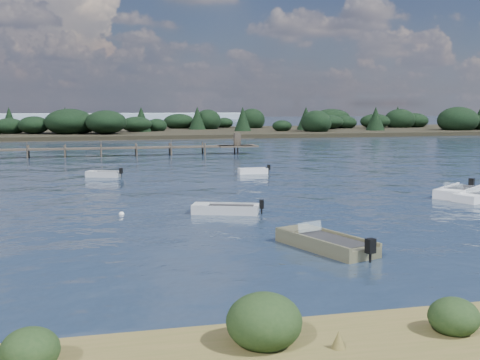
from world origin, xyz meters
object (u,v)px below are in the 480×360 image
object	(u,v)px
tender_far_grey	(103,175)
dinghy_near_olive	(325,245)
tender_far_white	(253,172)
dinghy_mid_white_b	(458,193)
dinghy_mid_grey	(225,211)
jetty	(28,150)

from	to	relation	value
tender_far_grey	dinghy_near_olive	bearing A→B (deg)	-72.59
tender_far_white	dinghy_mid_white_b	distance (m)	19.63
dinghy_mid_white_b	dinghy_mid_grey	bearing A→B (deg)	-171.05
tender_far_grey	jetty	xyz separation A→B (m)	(-8.48, 21.43, 0.84)
tender_far_grey	tender_far_white	size ratio (longest dim) A/B	1.09
tender_far_white	dinghy_mid_grey	distance (m)	20.41
dinghy_mid_grey	jetty	bearing A→B (deg)	110.25
dinghy_near_olive	jetty	distance (m)	53.99
dinghy_near_olive	jetty	bearing A→B (deg)	109.19
tender_far_white	jetty	distance (m)	31.21
dinghy_mid_grey	tender_far_white	bearing A→B (deg)	70.62
dinghy_mid_white_b	jetty	size ratio (longest dim) A/B	0.08
dinghy_mid_grey	dinghy_near_olive	bearing A→B (deg)	-75.51
tender_far_white	jetty	xyz separation A→B (m)	(-22.03, 22.09, 0.84)
dinghy_mid_white_b	jetty	xyz separation A→B (m)	(-32.64, 38.60, 0.81)
dinghy_mid_grey	dinghy_mid_white_b	distance (m)	17.60
dinghy_mid_grey	tender_far_grey	bearing A→B (deg)	108.79
dinghy_near_olive	dinghy_mid_white_b	size ratio (longest dim) A/B	1.09
dinghy_near_olive	tender_far_white	xyz separation A→B (m)	(4.28, 28.89, -0.03)
dinghy_mid_white_b	tender_far_grey	bearing A→B (deg)	144.60
dinghy_near_olive	dinghy_mid_grey	distance (m)	9.96
tender_far_white	dinghy_mid_grey	bearing A→B (deg)	-109.38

